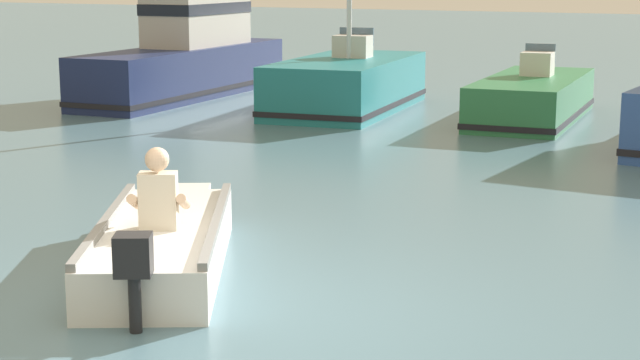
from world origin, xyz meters
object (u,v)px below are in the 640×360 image
moored_boat_teal (347,85)px  moored_boat_green (533,99)px  rowboat_with_person (163,243)px  moored_boat_navy (188,55)px

moored_boat_teal → moored_boat_green: moored_boat_teal is taller
rowboat_with_person → moored_boat_green: (0.52, 11.07, 0.13)m
moored_boat_navy → moored_boat_teal: 4.17m
rowboat_with_person → moored_boat_teal: moored_boat_teal is taller
rowboat_with_person → moored_boat_green: bearing=87.3°
moored_boat_navy → moored_boat_green: moored_boat_navy is taller
moored_boat_navy → moored_boat_green: bearing=-1.3°
rowboat_with_person → moored_boat_green: 11.08m
rowboat_with_person → moored_boat_green: moored_boat_green is taller
moored_boat_teal → moored_boat_green: size_ratio=1.05×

